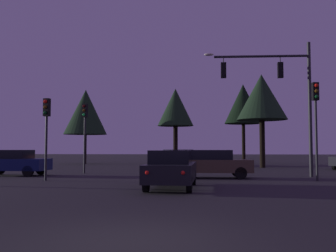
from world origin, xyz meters
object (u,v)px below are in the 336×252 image
(traffic_signal_mast_arm, at_px, (281,87))
(car_far_lane, at_px, (179,157))
(car_nearside_lane, at_px, (172,168))
(car_crossing_left, at_px, (214,163))
(tree_behind_sign, at_px, (86,112))
(tree_right_cluster, at_px, (175,108))
(tree_left_far, at_px, (243,104))
(traffic_light_corner_right, at_px, (85,124))
(traffic_light_median, at_px, (46,122))
(car_crossing_right, at_px, (13,162))
(traffic_light_corner_left, at_px, (316,111))
(tree_center_horizon, at_px, (262,97))

(traffic_signal_mast_arm, bearing_deg, car_far_lane, 115.88)
(traffic_signal_mast_arm, xyz_separation_m, car_nearside_lane, (-5.66, -6.97, -4.35))
(car_crossing_left, relative_size, tree_behind_sign, 0.52)
(car_nearside_lane, relative_size, tree_right_cluster, 0.56)
(traffic_signal_mast_arm, height_order, tree_left_far, tree_left_far)
(car_nearside_lane, bearing_deg, traffic_light_corner_right, 126.00)
(traffic_signal_mast_arm, xyz_separation_m, tree_right_cluster, (-7.61, 19.27, 0.93))
(tree_behind_sign, relative_size, tree_right_cluster, 0.97)
(car_far_lane, bearing_deg, traffic_light_median, -106.66)
(traffic_light_corner_right, xyz_separation_m, tree_right_cluster, (4.57, 17.26, 2.87))
(car_crossing_right, distance_m, tree_right_cluster, 22.02)
(traffic_light_median, bearing_deg, traffic_light_corner_left, 4.97)
(car_far_lane, bearing_deg, car_crossing_left, -79.12)
(traffic_light_corner_right, relative_size, car_crossing_right, 1.10)
(traffic_light_corner_right, relative_size, car_crossing_left, 1.10)
(car_nearside_lane, height_order, tree_center_horizon, tree_center_horizon)
(car_nearside_lane, relative_size, car_crossing_left, 1.12)
(car_nearside_lane, height_order, car_crossing_right, same)
(traffic_light_median, xyz_separation_m, tree_behind_sign, (-4.86, 21.28, 2.59))
(car_nearside_lane, distance_m, car_crossing_right, 11.94)
(traffic_light_median, distance_m, car_nearside_lane, 7.57)
(tree_left_far, relative_size, tree_right_cluster, 1.10)
(traffic_light_corner_left, bearing_deg, traffic_light_median, -175.03)
(traffic_light_median, bearing_deg, car_crossing_left, 17.22)
(traffic_light_median, xyz_separation_m, tree_left_far, (12.19, 25.77, 3.77))
(traffic_light_median, height_order, tree_right_cluster, tree_right_cluster)
(traffic_light_corner_right, bearing_deg, tree_behind_sign, 107.74)
(traffic_light_median, xyz_separation_m, car_crossing_right, (-3.47, 3.37, -2.13))
(car_crossing_left, xyz_separation_m, tree_behind_sign, (-13.22, 18.69, 4.72))
(tree_behind_sign, distance_m, tree_left_far, 17.67)
(car_nearside_lane, distance_m, tree_right_cluster, 26.83)
(car_crossing_right, relative_size, tree_left_far, 0.46)
(tree_left_far, bearing_deg, traffic_signal_mast_arm, -89.85)
(car_far_lane, relative_size, tree_center_horizon, 0.59)
(traffic_signal_mast_arm, relative_size, car_nearside_lane, 1.67)
(tree_behind_sign, bearing_deg, car_crossing_right, -85.55)
(car_crossing_left, distance_m, tree_left_far, 24.23)
(traffic_signal_mast_arm, bearing_deg, tree_right_cluster, 111.56)
(car_crossing_left, relative_size, car_crossing_right, 0.99)
(traffic_signal_mast_arm, bearing_deg, traffic_light_median, -162.39)
(traffic_light_median, relative_size, tree_center_horizon, 0.52)
(tree_right_cluster, bearing_deg, traffic_light_corner_right, -104.83)
(tree_left_far, bearing_deg, tree_right_cluster, -160.88)
(traffic_light_corner_right, height_order, tree_center_horizon, tree_center_horizon)
(traffic_light_median, height_order, tree_left_far, tree_left_far)
(traffic_light_corner_right, relative_size, tree_left_far, 0.51)
(traffic_light_corner_right, distance_m, car_crossing_right, 4.96)
(traffic_signal_mast_arm, height_order, traffic_light_corner_right, traffic_signal_mast_arm)
(traffic_light_corner_left, relative_size, tree_left_far, 0.54)
(tree_behind_sign, xyz_separation_m, tree_center_horizon, (17.53, -6.68, 0.43))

